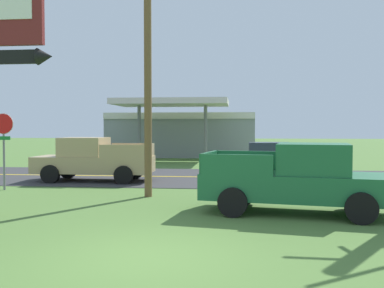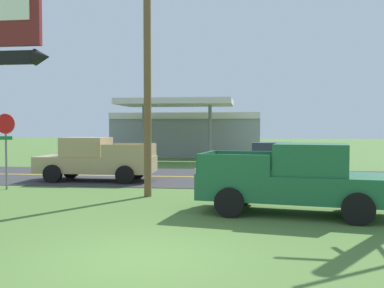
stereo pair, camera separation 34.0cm
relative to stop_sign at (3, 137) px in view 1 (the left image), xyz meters
name	(u,v)px [view 1 (the left image)]	position (x,y,z in m)	size (l,w,h in m)	color
ground_plane	(146,258)	(7.26, -7.96, -2.03)	(180.00, 180.00, 0.00)	#4C7033
road_asphalt	(203,177)	(7.26, 5.04, -2.02)	(140.00, 8.00, 0.02)	#333335
road_centre_line	(203,177)	(7.26, 5.04, -2.00)	(126.00, 0.20, 0.01)	gold
stop_sign	(3,137)	(0.00, 0.00, 0.00)	(0.80, 0.08, 2.95)	slate
utility_pole	(148,50)	(5.84, -0.96, 3.04)	(1.99, 0.26, 9.50)	brown
gas_station	(182,133)	(4.23, 20.58, -0.08)	(12.00, 11.50, 4.40)	gray
pickup_green_parked_on_lawn	(299,179)	(10.63, -3.43, -1.06)	(5.45, 2.88, 1.96)	#1E6038
pickup_tan_on_road	(93,160)	(2.47, 3.04, -1.06)	(5.20, 2.24, 1.96)	tan
car_white_near_lane	(271,158)	(10.67, 7.04, -1.20)	(4.20, 2.00, 1.64)	silver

